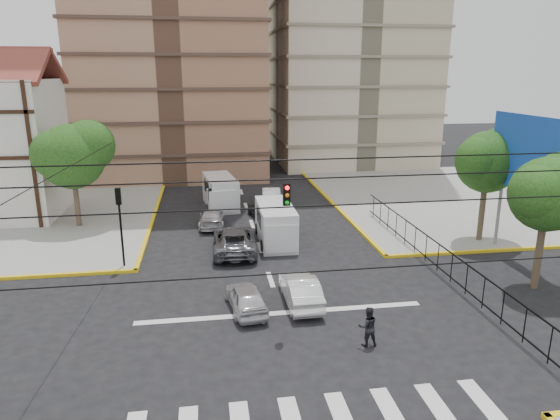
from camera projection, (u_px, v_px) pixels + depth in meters
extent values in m
plane|color=black|center=(286.00, 326.00, 21.34)|extent=(160.00, 160.00, 0.00)
cube|color=gray|center=(476.00, 196.00, 43.28)|extent=(26.00, 26.00, 0.15)
cube|color=silver|center=(317.00, 419.00, 15.62)|extent=(12.00, 2.40, 0.01)
cube|color=silver|center=(282.00, 313.00, 22.48)|extent=(13.00, 0.40, 0.01)
cylinder|color=slate|center=(541.00, 233.00, 26.69)|extent=(0.20, 0.20, 4.00)
cylinder|color=slate|center=(498.00, 213.00, 30.50)|extent=(0.20, 0.20, 4.00)
cube|color=silver|center=(528.00, 153.00, 27.52)|extent=(0.25, 6.00, 4.00)
cube|color=blue|center=(524.00, 153.00, 27.49)|extent=(0.08, 6.20, 4.20)
cylinder|color=#473828|center=(539.00, 248.00, 24.58)|extent=(0.36, 0.36, 4.20)
sphere|color=#134413|center=(547.00, 194.00, 23.84)|extent=(3.60, 3.60, 3.60)
sphere|color=#134413|center=(538.00, 193.00, 23.40)|extent=(2.70, 2.70, 2.70)
cylinder|color=#473828|center=(482.00, 208.00, 31.35)|extent=(0.36, 0.36, 4.48)
sphere|color=#134413|center=(487.00, 162.00, 30.57)|extent=(3.80, 3.80, 3.80)
sphere|color=#134413|center=(500.00, 152.00, 30.84)|extent=(3.04, 3.04, 3.04)
sphere|color=#134413|center=(479.00, 160.00, 30.12)|extent=(2.85, 2.85, 2.85)
cylinder|color=#473828|center=(76.00, 198.00, 34.27)|extent=(0.36, 0.36, 4.20)
sphere|color=#134413|center=(72.00, 157.00, 33.50)|extent=(4.40, 4.40, 4.40)
sphere|color=#134413|center=(89.00, 146.00, 33.77)|extent=(3.52, 3.52, 3.52)
sphere|color=#134413|center=(56.00, 154.00, 33.03)|extent=(3.30, 3.30, 3.30)
cylinder|color=black|center=(122.00, 236.00, 27.13)|extent=(0.12, 0.12, 3.50)
cube|color=black|center=(118.00, 196.00, 26.54)|extent=(0.28, 0.22, 0.90)
sphere|color=#FF0C0C|center=(118.00, 191.00, 26.46)|extent=(0.17, 0.17, 0.17)
cube|color=black|center=(287.00, 194.00, 19.79)|extent=(0.28, 0.22, 0.90)
cylinder|color=black|center=(353.00, 269.00, 11.10)|extent=(18.00, 0.03, 0.03)
cube|color=silver|center=(275.00, 223.00, 31.65)|extent=(2.15, 5.27, 2.42)
cube|color=silver|center=(280.00, 236.00, 29.69)|extent=(2.01, 1.28, 1.68)
cube|color=black|center=(281.00, 229.00, 29.19)|extent=(1.94, 0.12, 0.95)
cylinder|color=black|center=(263.00, 245.00, 30.13)|extent=(0.25, 0.74, 0.74)
cylinder|color=black|center=(296.00, 244.00, 30.42)|extent=(0.25, 0.74, 0.74)
cylinder|color=black|center=(257.00, 229.00, 33.33)|extent=(0.25, 0.74, 0.74)
cylinder|color=black|center=(287.00, 227.00, 33.62)|extent=(0.25, 0.74, 0.74)
cube|color=silver|center=(220.00, 192.00, 39.97)|extent=(2.82, 5.52, 2.43)
cube|color=silver|center=(221.00, 200.00, 38.00)|extent=(2.16, 1.53, 1.69)
cube|color=black|center=(221.00, 194.00, 37.50)|extent=(1.95, 0.37, 0.95)
cylinder|color=black|center=(208.00, 208.00, 38.44)|extent=(0.25, 0.74, 0.74)
cylinder|color=black|center=(234.00, 207.00, 38.74)|extent=(0.25, 0.74, 0.74)
cylinder|color=black|center=(208.00, 197.00, 41.66)|extent=(0.25, 0.74, 0.74)
cylinder|color=black|center=(232.00, 197.00, 41.96)|extent=(0.25, 0.74, 0.74)
imported|color=silver|center=(246.00, 297.00, 22.60)|extent=(1.93, 3.81, 1.25)
imported|color=white|center=(301.00, 290.00, 23.27)|extent=(1.50, 4.16, 1.36)
imported|color=slate|center=(234.00, 240.00, 29.98)|extent=(2.71, 5.53, 1.51)
imported|color=#B4B3B8|center=(212.00, 218.00, 35.03)|extent=(1.92, 4.28, 1.22)
imported|color=#29292B|center=(264.00, 210.00, 36.72)|extent=(2.35, 4.37, 1.41)
imported|color=silver|center=(271.00, 195.00, 41.30)|extent=(1.82, 4.23, 1.35)
imported|color=black|center=(368.00, 326.00, 19.63)|extent=(0.81, 0.63, 1.64)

